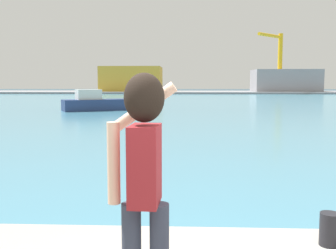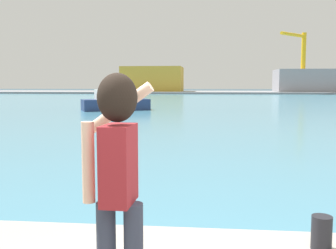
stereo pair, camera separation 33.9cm
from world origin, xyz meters
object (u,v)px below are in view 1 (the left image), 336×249
Objects in this scene: warehouse_left at (132,79)px; warehouse_right at (285,81)px; boat_moored at (95,103)px; harbor_bollard at (330,229)px; person_photographer at (144,170)px; port_crane at (278,56)px.

warehouse_right is (36.24, -1.49, -0.39)m from warehouse_left.
warehouse_left is (-5.29, 61.65, 2.69)m from boat_moored.
warehouse_left is at bearing 99.04° from harbor_bollard.
person_photographer is 92.74m from warehouse_left.
port_crane is at bearing 77.41° from harbor_bollard.
warehouse_right is (21.82, 89.10, 2.15)m from harbor_bollard.
person_photographer is 0.29× the size of boat_moored.
person_photographer is 0.12× the size of warehouse_left.
warehouse_left is at bearing 10.79° from person_photographer.
port_crane reaches higher than warehouse_left.
boat_moored is at bearing -117.23° from warehouse_right.
person_photographer is at bearing -144.42° from harbor_bollard.
harbor_bollard is 0.03× the size of port_crane.
harbor_bollard is at bearing -102.59° from port_crane.
harbor_bollard is (1.78, 1.28, -0.89)m from person_photographer.
boat_moored is (-7.35, 30.22, -1.05)m from person_photographer.
warehouse_right is (30.95, 60.16, 2.30)m from boat_moored.
warehouse_left reaches higher than harbor_bollard.
port_crane is (19.21, 85.99, 7.58)m from harbor_bollard.
port_crane is (33.63, -4.60, 5.04)m from warehouse_left.
port_crane is at bearing -130.09° from warehouse_right.
boat_moored is at bearing 107.52° from harbor_bollard.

